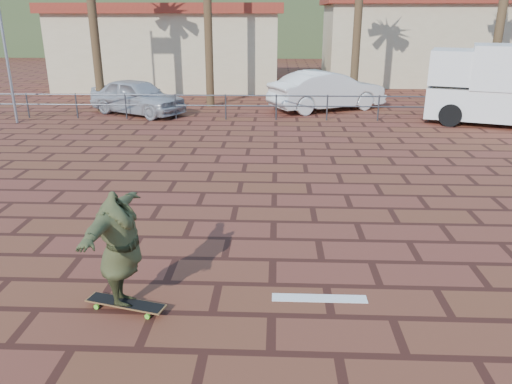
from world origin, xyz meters
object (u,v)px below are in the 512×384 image
(car_silver, at_px, (137,97))
(car_white, at_px, (327,91))
(campervan, at_px, (510,84))
(longboard, at_px, (126,304))
(skateboarder, at_px, (120,249))

(car_silver, bearing_deg, car_white, -51.98)
(car_white, bearing_deg, campervan, -140.73)
(longboard, xyz_separation_m, campervan, (10.73, 13.09, 1.44))
(longboard, relative_size, skateboarder, 0.59)
(longboard, height_order, car_white, car_white)
(longboard, bearing_deg, campervan, 65.61)
(skateboarder, distance_m, car_white, 16.49)
(longboard, distance_m, skateboarder, 0.86)
(car_silver, xyz_separation_m, car_white, (7.99, 1.32, 0.11))
(campervan, distance_m, car_silver, 14.55)
(longboard, distance_m, car_silver, 15.09)
(car_silver, bearing_deg, campervan, -67.34)
(longboard, relative_size, campervan, 0.20)
(car_silver, relative_size, car_white, 0.84)
(campervan, height_order, car_silver, campervan)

